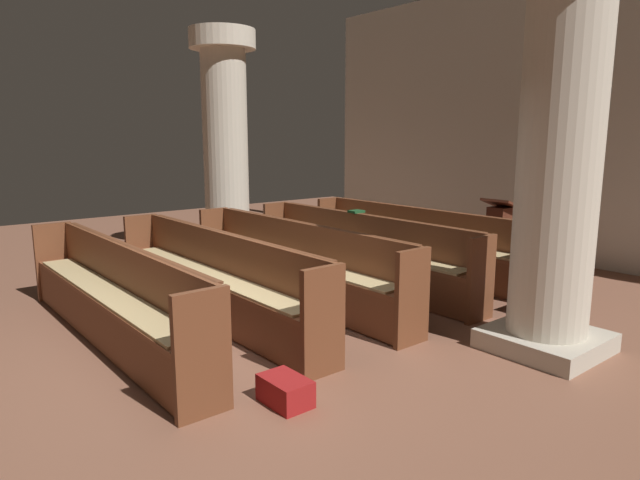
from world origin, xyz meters
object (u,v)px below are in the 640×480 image
(kneeler_box_navy, at_px, (534,305))
(pew_row_4, at_px, (110,291))
(pew_row_0, at_px, (414,239))
(pillar_far_side, at_px, (225,142))
(pew_row_2, at_px, (293,260))
(kneeler_box_red, at_px, (285,391))
(lectern, at_px, (498,240))
(hymn_book, at_px, (356,211))
(pillar_aisle_side, at_px, (560,147))
(pew_row_1, at_px, (359,248))
(pew_row_3, at_px, (212,274))

(kneeler_box_navy, bearing_deg, pew_row_4, -118.93)
(pew_row_0, xyz_separation_m, pillar_far_side, (-2.75, -1.52, 1.38))
(pew_row_2, distance_m, kneeler_box_red, 2.73)
(lectern, height_order, hymn_book, lectern)
(lectern, relative_size, kneeler_box_red, 2.66)
(pillar_far_side, xyz_separation_m, hymn_book, (2.48, 0.61, -0.93))
(hymn_book, relative_size, kneeler_box_red, 0.48)
(pillar_aisle_side, bearing_deg, pew_row_1, 175.29)
(pew_row_0, relative_size, pillar_aisle_side, 1.07)
(pillar_far_side, bearing_deg, kneeler_box_red, -25.73)
(pew_row_1, height_order, pillar_aisle_side, pillar_aisle_side)
(pew_row_4, bearing_deg, pew_row_1, 90.00)
(kneeler_box_navy, bearing_deg, hymn_book, -169.66)
(pew_row_3, relative_size, pillar_far_side, 1.07)
(pew_row_3, xyz_separation_m, kneeler_box_navy, (2.18, 2.85, -0.39))
(pillar_far_side, xyz_separation_m, lectern, (3.43, 2.63, -1.44))
(pew_row_2, xyz_separation_m, kneeler_box_navy, (2.18, 1.74, -0.39))
(pew_row_0, height_order, kneeler_box_navy, pew_row_0)
(lectern, bearing_deg, kneeler_box_navy, -46.37)
(pillar_aisle_side, height_order, lectern, pillar_aisle_side)
(kneeler_box_navy, bearing_deg, kneeler_box_red, -90.99)
(pew_row_4, height_order, lectern, lectern)
(pew_row_3, distance_m, pew_row_4, 1.10)
(pillar_far_side, xyz_separation_m, kneeler_box_red, (4.88, -2.35, -1.79))
(pew_row_4, relative_size, pillar_aisle_side, 1.07)
(pew_row_3, bearing_deg, kneeler_box_red, -14.66)
(pew_row_3, distance_m, pillar_far_side, 3.56)
(pew_row_0, distance_m, lectern, 1.31)
(pew_row_2, bearing_deg, pew_row_1, 90.00)
(pillar_far_side, bearing_deg, pew_row_3, -33.11)
(pew_row_1, height_order, kneeler_box_red, pew_row_1)
(pew_row_3, xyz_separation_m, pillar_far_side, (-2.75, 1.79, 1.38))
(pew_row_0, height_order, pillar_aisle_side, pillar_aisle_side)
(hymn_book, bearing_deg, kneeler_box_red, -50.96)
(pew_row_3, relative_size, hymn_book, 20.07)
(pew_row_3, relative_size, kneeler_box_red, 9.58)
(pillar_far_side, relative_size, hymn_book, 18.71)
(pew_row_0, xyz_separation_m, kneeler_box_navy, (2.18, -0.46, -0.39))
(pillar_aisle_side, bearing_deg, pew_row_0, 154.54)
(pillar_aisle_side, height_order, hymn_book, pillar_aisle_side)
(kneeler_box_red, bearing_deg, lectern, 106.17)
(pew_row_3, relative_size, pillar_aisle_side, 1.07)
(pillar_aisle_side, distance_m, kneeler_box_red, 3.17)
(pew_row_1, relative_size, hymn_book, 20.07)
(pillar_aisle_side, relative_size, kneeler_box_navy, 9.10)
(kneeler_box_navy, bearing_deg, pew_row_1, -163.65)
(pew_row_1, relative_size, kneeler_box_red, 9.58)
(pew_row_0, height_order, pew_row_3, same)
(pew_row_2, distance_m, lectern, 3.39)
(pew_row_0, height_order, pew_row_2, same)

